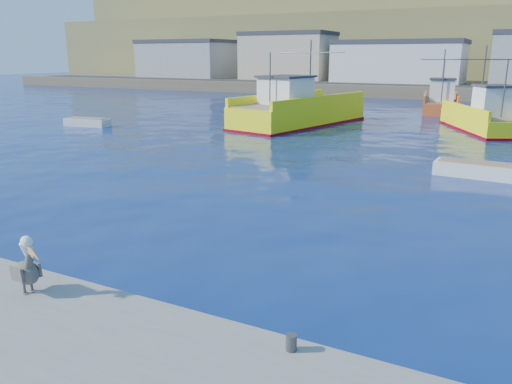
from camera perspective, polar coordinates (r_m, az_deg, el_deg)
ground at (r=13.37m, az=-2.13°, el=-9.11°), size 260.00×260.00×0.00m
dock_bollards at (r=10.24m, az=-8.73°, el=-13.35°), size 36.20×0.20×0.30m
far_shore at (r=119.99m, az=25.35°, el=15.60°), size 200.00×81.00×24.00m
trawler_yellow_a at (r=41.46m, az=4.82°, el=9.27°), size 7.43×14.36×6.82m
trawler_yellow_b at (r=41.47m, az=24.70°, el=7.63°), size 7.16×10.14×6.30m
boat_orange at (r=53.99m, az=20.34°, el=9.66°), size 4.59×9.00×6.12m
skiff_left at (r=42.88m, az=-18.71°, el=7.49°), size 3.85×1.77×0.81m
skiff_mid at (r=25.71m, az=24.12°, el=2.20°), size 4.03×1.62×0.86m
pelican at (r=12.00m, az=-24.72°, el=-7.93°), size 1.10×0.60×1.36m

